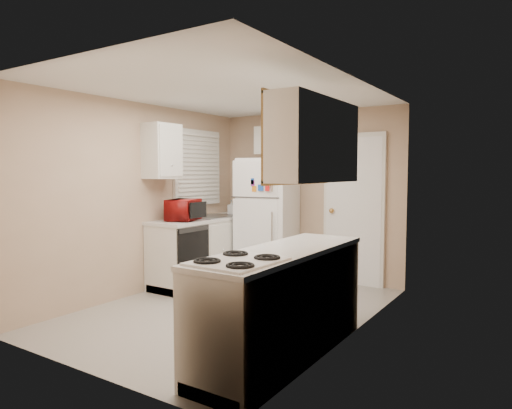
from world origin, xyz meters
The scene contains 19 objects.
floor centered at (0.00, 0.00, 0.00)m, with size 3.80×3.80×0.00m, color #B8B2AA.
ceiling centered at (0.00, 0.00, 2.40)m, with size 3.80×3.80×0.00m, color white.
wall_left centered at (-1.40, 0.00, 1.20)m, with size 3.80×3.80×0.00m, color tan.
wall_right centered at (1.40, 0.00, 1.20)m, with size 3.80×3.80×0.00m, color tan.
wall_back centered at (0.00, 1.90, 1.20)m, with size 2.80×2.80×0.00m, color tan.
wall_front centered at (0.00, -1.90, 1.20)m, with size 2.80×2.80×0.00m, color tan.
left_counter centered at (-1.10, 0.90, 0.45)m, with size 0.60×1.80×0.90m, color silver.
dishwasher centered at (-0.81, 0.30, 0.49)m, with size 0.03×0.58×0.72m, color black.
sink centered at (-1.10, 1.05, 0.86)m, with size 0.54×0.74×0.16m, color gray.
microwave centered at (-1.10, 0.45, 1.05)m, with size 0.28×0.50×0.33m, color maroon.
soap_bottle centered at (-1.15, 1.59, 1.00)m, with size 0.09×0.09×0.21m, color silver.
window_blinds centered at (-1.36, 1.05, 1.60)m, with size 0.10×0.98×1.08m, color silver.
upper_cabinet_left centered at (-1.25, 0.22, 1.80)m, with size 0.30×0.45×0.70m, color silver.
refrigerator centered at (-0.43, 1.49, 0.86)m, with size 0.71×0.69×1.73m, color white.
cabinet_over_fridge centered at (-0.40, 1.75, 2.00)m, with size 0.70×0.30×0.40m, color silver.
interior_door centered at (0.70, 1.86, 1.02)m, with size 0.86×0.06×2.08m, color white.
right_counter centered at (1.10, -0.80, 0.45)m, with size 0.60×2.00×0.90m, color silver.
stove centered at (1.10, -1.44, 0.39)m, with size 0.52×0.64×0.77m, color white.
upper_cabinet_right centered at (1.25, -0.50, 1.80)m, with size 0.30×1.20×0.70m, color silver.
Camera 1 is at (2.94, -4.04, 1.54)m, focal length 32.00 mm.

